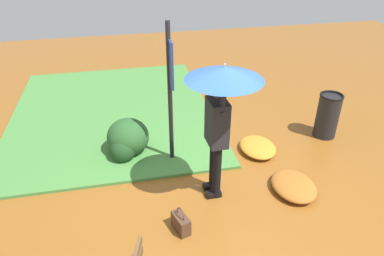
{
  "coord_description": "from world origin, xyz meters",
  "views": [
    {
      "loc": [
        3.68,
        -1.16,
        3.48
      ],
      "look_at": [
        -0.71,
        -0.24,
        0.85
      ],
      "focal_mm": 33.29,
      "sensor_mm": 36.0,
      "label": 1
    }
  ],
  "objects_px": {
    "trash_bin": "(328,115)",
    "info_sign_post": "(170,79)",
    "person_with_umbrella": "(221,99)",
    "handbag": "(181,223)"
  },
  "relations": [
    {
      "from": "info_sign_post",
      "to": "trash_bin",
      "type": "relative_size",
      "value": 2.76
    },
    {
      "from": "person_with_umbrella",
      "to": "handbag",
      "type": "relative_size",
      "value": 5.53
    },
    {
      "from": "person_with_umbrella",
      "to": "info_sign_post",
      "type": "xyz_separation_m",
      "value": [
        -1.04,
        -0.48,
        -0.11
      ]
    },
    {
      "from": "info_sign_post",
      "to": "trash_bin",
      "type": "bearing_deg",
      "value": 93.48
    },
    {
      "from": "info_sign_post",
      "to": "handbag",
      "type": "height_order",
      "value": "info_sign_post"
    },
    {
      "from": "trash_bin",
      "to": "person_with_umbrella",
      "type": "bearing_deg",
      "value": -63.25
    },
    {
      "from": "person_with_umbrella",
      "to": "handbag",
      "type": "height_order",
      "value": "person_with_umbrella"
    },
    {
      "from": "person_with_umbrella",
      "to": "info_sign_post",
      "type": "bearing_deg",
      "value": -155.12
    },
    {
      "from": "handbag",
      "to": "trash_bin",
      "type": "relative_size",
      "value": 0.44
    },
    {
      "from": "trash_bin",
      "to": "info_sign_post",
      "type": "bearing_deg",
      "value": -86.52
    }
  ]
}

